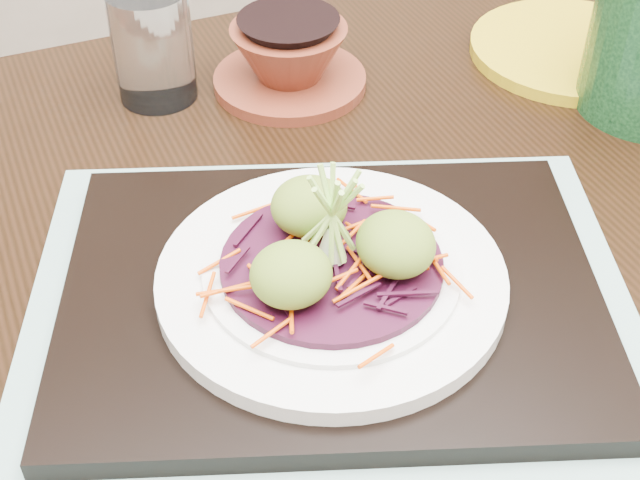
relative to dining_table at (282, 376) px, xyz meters
name	(u,v)px	position (x,y,z in m)	size (l,w,h in m)	color
dining_table	(282,376)	(0.00, 0.00, 0.00)	(1.26, 0.84, 0.79)	black
placemat	(331,304)	(0.03, -0.04, 0.11)	(0.43, 0.34, 0.00)	gray
serving_tray	(331,294)	(0.03, -0.04, 0.12)	(0.37, 0.28, 0.02)	black
white_plate	(331,277)	(0.03, -0.04, 0.13)	(0.24, 0.24, 0.02)	silver
cabbage_bed	(332,264)	(0.03, -0.04, 0.14)	(0.15, 0.15, 0.01)	#370B20
carrot_julienne	(332,256)	(0.03, -0.04, 0.15)	(0.19, 0.19, 0.01)	#DB4903
guacamole_scoops	(332,241)	(0.03, -0.04, 0.17)	(0.13, 0.12, 0.04)	#5C7322
scallion_garnish	(332,219)	(0.03, -0.04, 0.18)	(0.06, 0.06, 0.08)	#98CA50
water_glass	(153,46)	(-0.01, 0.29, 0.16)	(0.07, 0.07, 0.11)	white
terracotta_bowl_set	(289,60)	(0.11, 0.25, 0.13)	(0.18, 0.18, 0.06)	#5D2416
yellow_plate	(572,49)	(0.40, 0.20, 0.11)	(0.21, 0.21, 0.01)	#AB9013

